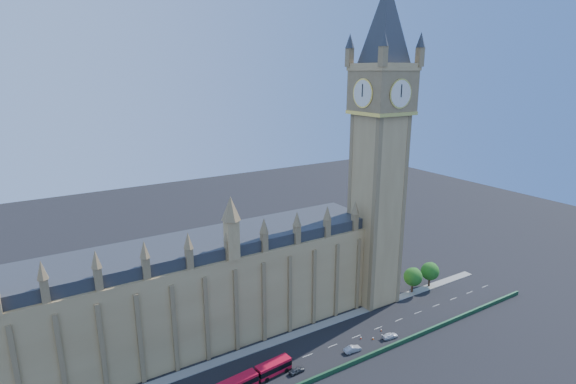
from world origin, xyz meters
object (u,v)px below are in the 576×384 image
red_bus (255,377)px  car_white (390,336)px  car_grey (297,370)px  car_silver (353,349)px

red_bus → car_white: red_bus is taller
car_grey → car_white: car_grey is taller
red_bus → car_silver: bearing=-10.5°
red_bus → car_silver: 27.21m
car_white → car_silver: bearing=94.2°
red_bus → car_grey: red_bus is taller
car_grey → car_silver: bearing=-95.4°
red_bus → car_white: 39.77m
red_bus → car_grey: size_ratio=4.83×
car_silver → car_white: size_ratio=1.01×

